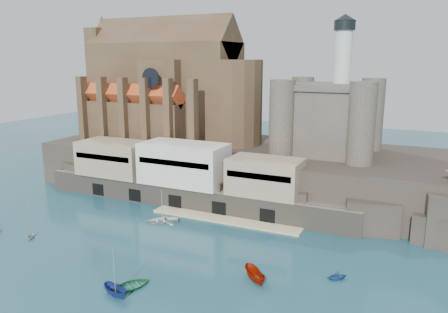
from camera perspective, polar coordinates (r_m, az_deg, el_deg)
The scene contains 11 objects.
ground at distance 70.73m, azimuth -7.68°, elevation -12.73°, with size 300.00×300.00×0.00m, color #194554.
promontory at distance 102.51m, azimuth 4.03°, elevation -1.65°, with size 100.00×36.00×10.00m.
quay at distance 92.16m, azimuth -5.44°, elevation -2.58°, with size 70.00×12.00×13.05m.
church at distance 112.53m, azimuth -6.95°, elevation 8.45°, with size 47.00×25.93×30.51m.
castle_keep at distance 97.21m, azimuth 13.54°, elevation 5.29°, with size 21.20×21.20×29.30m.
boat_2 at distance 61.48m, azimuth -13.96°, elevation -17.15°, with size 1.65×1.70×4.40m, color navy.
boat_3 at distance 62.83m, azimuth -11.91°, elevation -16.35°, with size 3.83×1.11×5.36m, color #207138.
boat_4 at distance 83.42m, azimuth -23.90°, elevation -9.70°, with size 2.30×1.40×2.67m, color beige.
boat_5 at distance 63.51m, azimuth 3.98°, elevation -15.75°, with size 1.83×1.87×4.85m, color #8C1501.
boat_6 at distance 84.35m, azimuth -8.05°, elevation -8.44°, with size 4.30×1.25×6.02m, color white.
boat_7 at distance 65.44m, azimuth 14.49°, elevation -15.24°, with size 2.57×1.57×2.97m, color #224B8B.
Camera 1 is at (35.02, -53.54, 30.17)m, focal length 35.00 mm.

